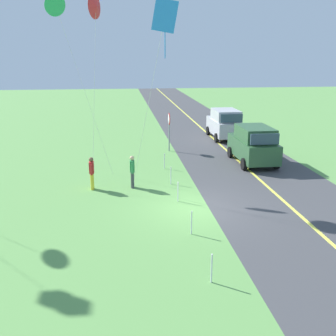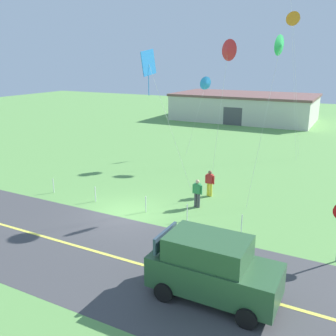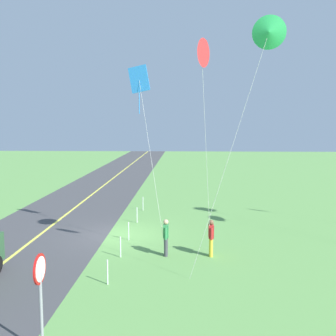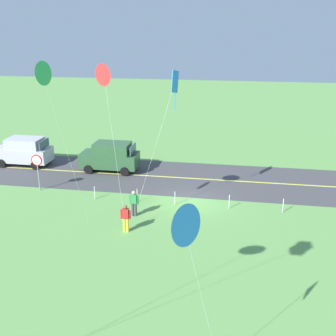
{
  "view_description": "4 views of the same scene",
  "coord_description": "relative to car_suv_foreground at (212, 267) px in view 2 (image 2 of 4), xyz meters",
  "views": [
    {
      "loc": [
        -15.71,
        3.17,
        6.35
      ],
      "look_at": [
        0.98,
        1.12,
        1.52
      ],
      "focal_mm": 42.78,
      "sensor_mm": 36.0,
      "label": 1
    },
    {
      "loc": [
        10.5,
        -15.26,
        7.93
      ],
      "look_at": [
        1.26,
        2.47,
        2.07
      ],
      "focal_mm": 39.84,
      "sensor_mm": 36.0,
      "label": 2
    },
    {
      "loc": [
        19.4,
        3.41,
        5.71
      ],
      "look_at": [
        -0.6,
        2.57,
        3.41
      ],
      "focal_mm": 41.93,
      "sensor_mm": 36.0,
      "label": 3
    },
    {
      "loc": [
        -2.44,
        23.15,
        10.67
      ],
      "look_at": [
        1.32,
        0.45,
        2.35
      ],
      "focal_mm": 42.17,
      "sensor_mm": 36.0,
      "label": 4
    }
  ],
  "objects": [
    {
      "name": "ground_plane",
      "position": [
        -6.67,
        4.68,
        -1.2
      ],
      "size": [
        120.0,
        120.0,
        0.1
      ],
      "primitive_type": "cube",
      "color": "#60994C"
    },
    {
      "name": "asphalt_road",
      "position": [
        -6.67,
        0.68,
        -1.15
      ],
      "size": [
        120.0,
        7.0,
        0.0
      ],
      "primitive_type": "cube",
      "color": "#424244",
      "rests_on": "ground"
    },
    {
      "name": "road_centre_stripe",
      "position": [
        -6.67,
        0.68,
        -1.15
      ],
      "size": [
        120.0,
        0.16,
        0.0
      ],
      "primitive_type": "cube",
      "color": "#E5E04C",
      "rests_on": "asphalt_road"
    },
    {
      "name": "car_suv_foreground",
      "position": [
        0.0,
        0.0,
        0.0
      ],
      "size": [
        4.4,
        2.12,
        2.24
      ],
      "color": "#2D5633",
      "rests_on": "ground"
    },
    {
      "name": "person_adult_near",
      "position": [
        -3.68,
        7.31,
        -0.29
      ],
      "size": [
        0.58,
        0.22,
        1.6
      ],
      "rotation": [
        0.0,
        0.0,
        2.26
      ],
      "color": "#3F3F47",
      "rests_on": "ground"
    },
    {
      "name": "person_adult_companion",
      "position": [
        -3.7,
        9.25,
        -0.29
      ],
      "size": [
        0.58,
        0.22,
        1.6
      ],
      "rotation": [
        0.0,
        0.0,
        4.15
      ],
      "color": "yellow",
      "rests_on": "ground"
    },
    {
      "name": "kite_red_low",
      "position": [
        -5.86,
        5.97,
        6.46
      ],
      "size": [
        2.36,
        1.91,
        8.43
      ],
      "color": "silver",
      "rests_on": "ground"
    },
    {
      "name": "kite_blue_mid",
      "position": [
        -2.74,
        8.74,
        7.2
      ],
      "size": [
        1.5,
        0.85,
        8.94
      ],
      "color": "silver",
      "rests_on": "ground"
    },
    {
      "name": "kite_green_far",
      "position": [
        -0.53,
        10.81,
        7.46
      ],
      "size": [
        0.91,
        3.08,
        9.2
      ],
      "color": "silver",
      "rests_on": "ground"
    },
    {
      "name": "kite_pink_drift",
      "position": [
        -1.87,
        21.48,
        9.75
      ],
      "size": [
        2.03,
        0.42,
        11.51
      ],
      "color": "silver",
      "rests_on": "ground"
    },
    {
      "name": "kite_orange_near",
      "position": [
        -8.08,
        19.11,
        4.82
      ],
      "size": [
        1.5,
        2.11,
        6.55
      ],
      "color": "silver",
      "rests_on": "ground"
    },
    {
      "name": "warehouse_distant",
      "position": [
        -10.41,
        39.06,
        0.6
      ],
      "size": [
        18.36,
        10.2,
        3.5
      ],
      "color": "beige",
      "rests_on": "ground"
    },
    {
      "name": "fence_post_0",
      "position": [
        -12.45,
        5.38,
        -0.7
      ],
      "size": [
        0.05,
        0.05,
        0.9
      ],
      "primitive_type": "cylinder",
      "color": "silver",
      "rests_on": "ground"
    },
    {
      "name": "fence_post_1",
      "position": [
        -9.22,
        5.38,
        -0.7
      ],
      "size": [
        0.05,
        0.05,
        0.9
      ],
      "primitive_type": "cylinder",
      "color": "silver",
      "rests_on": "ground"
    },
    {
      "name": "fence_post_2",
      "position": [
        -5.84,
        5.38,
        -0.7
      ],
      "size": [
        0.05,
        0.05,
        0.9
      ],
      "primitive_type": "cylinder",
      "color": "silver",
      "rests_on": "ground"
    },
    {
      "name": "fence_post_3",
      "position": [
        -3.4,
        5.38,
        -0.7
      ],
      "size": [
        0.05,
        0.05,
        0.9
      ],
      "primitive_type": "cylinder",
      "color": "silver",
      "rests_on": "ground"
    },
    {
      "name": "fence_post_4",
      "position": [
        -0.56,
        5.38,
        -0.7
      ],
      "size": [
        0.05,
        0.05,
        0.9
      ],
      "primitive_type": "cylinder",
      "color": "silver",
      "rests_on": "ground"
    }
  ]
}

